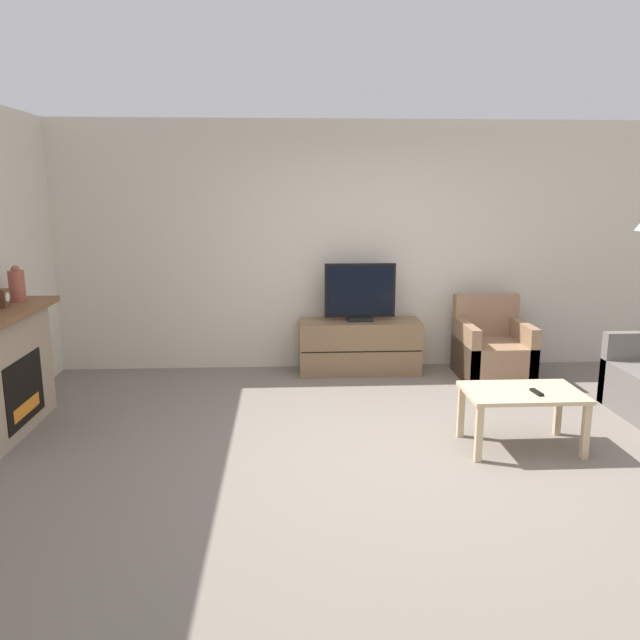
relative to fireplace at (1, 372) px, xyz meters
The scene contains 10 objects.
ground_plane 3.24m from the fireplace, 10.27° to the right, with size 24.00×24.00×0.00m, color slate.
wall_back 3.76m from the fireplace, 30.96° to the left, with size 12.00×0.06×2.70m.
fireplace is the anchor object (origin of this frame).
mantel_vase_right 0.78m from the fireplace, 87.76° to the left, with size 0.13×0.13×0.31m.
mantel_clock 0.60m from the fireplace, 83.01° to the left, with size 0.08×0.11×0.15m.
tv_stand 3.49m from the fireplace, 27.25° to the left, with size 1.31×0.45×0.58m.
tv 3.50m from the fireplace, 27.22° to the left, with size 0.76×0.18×0.62m.
armchair 4.69m from the fireplace, 16.66° to the left, with size 0.70×0.76×0.85m.
coffee_table 4.14m from the fireplace, ahead, with size 0.88×0.56×0.46m.
remote 4.23m from the fireplace, ahead, with size 0.06×0.15×0.02m.
Camera 1 is at (-0.84, -4.39, 1.98)m, focal length 35.00 mm.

